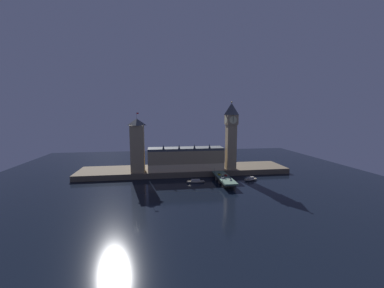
{
  "coord_description": "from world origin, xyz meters",
  "views": [
    {
      "loc": [
        -28.59,
        -208.67,
        62.88
      ],
      "look_at": [
        5.21,
        20.0,
        33.58
      ],
      "focal_mm": 22.0,
      "sensor_mm": 36.0,
      "label": 1
    }
  ],
  "objects_px": {
    "street_lamp_near": "(223,177)",
    "street_lamp_far": "(214,169)",
    "victoria_tower": "(137,145)",
    "car_northbound_lead": "(219,174)",
    "boat_downstream": "(251,179)",
    "car_southbound_lead": "(230,179)",
    "car_northbound_trail": "(223,177)",
    "clock_tower": "(231,134)",
    "car_southbound_trail": "(226,175)",
    "street_lamp_mid": "(230,172)",
    "boat_upstream": "(196,181)",
    "pedestrian_mid_walk": "(228,175)"
  },
  "relations": [
    {
      "from": "pedestrian_mid_walk",
      "to": "street_lamp_far",
      "type": "relative_size",
      "value": 0.3
    },
    {
      "from": "car_northbound_trail",
      "to": "boat_upstream",
      "type": "distance_m",
      "value": 25.27
    },
    {
      "from": "street_lamp_mid",
      "to": "boat_downstream",
      "type": "xyz_separation_m",
      "value": [
        22.07,
        4.21,
        -8.93
      ]
    },
    {
      "from": "car_southbound_trail",
      "to": "street_lamp_mid",
      "type": "relative_size",
      "value": 0.63
    },
    {
      "from": "car_northbound_lead",
      "to": "street_lamp_mid",
      "type": "distance_m",
      "value": 11.56
    },
    {
      "from": "car_northbound_lead",
      "to": "car_southbound_trail",
      "type": "relative_size",
      "value": 0.98
    },
    {
      "from": "street_lamp_near",
      "to": "boat_downstream",
      "type": "relative_size",
      "value": 0.48
    },
    {
      "from": "car_northbound_lead",
      "to": "pedestrian_mid_walk",
      "type": "distance_m",
      "value": 8.85
    },
    {
      "from": "car_southbound_trail",
      "to": "pedestrian_mid_walk",
      "type": "height_order",
      "value": "pedestrian_mid_walk"
    },
    {
      "from": "pedestrian_mid_walk",
      "to": "boat_downstream",
      "type": "xyz_separation_m",
      "value": [
        22.47,
        1.24,
        -5.41
      ]
    },
    {
      "from": "car_northbound_lead",
      "to": "boat_downstream",
      "type": "height_order",
      "value": "car_northbound_lead"
    },
    {
      "from": "pedestrian_mid_walk",
      "to": "boat_upstream",
      "type": "bearing_deg",
      "value": 176.25
    },
    {
      "from": "pedestrian_mid_walk",
      "to": "boat_upstream",
      "type": "xyz_separation_m",
      "value": [
        -30.72,
        2.01,
        -5.53
      ]
    },
    {
      "from": "victoria_tower",
      "to": "boat_upstream",
      "type": "bearing_deg",
      "value": -27.44
    },
    {
      "from": "victoria_tower",
      "to": "boat_downstream",
      "type": "relative_size",
      "value": 4.24
    },
    {
      "from": "pedestrian_mid_walk",
      "to": "street_lamp_far",
      "type": "distance_m",
      "value": 16.11
    },
    {
      "from": "car_southbound_lead",
      "to": "street_lamp_far",
      "type": "distance_m",
      "value": 27.42
    },
    {
      "from": "car_northbound_trail",
      "to": "boat_upstream",
      "type": "xyz_separation_m",
      "value": [
        -23.02,
        8.99,
        -5.28
      ]
    },
    {
      "from": "car_northbound_lead",
      "to": "street_lamp_far",
      "type": "distance_m",
      "value": 8.51
    },
    {
      "from": "victoria_tower",
      "to": "street_lamp_near",
      "type": "bearing_deg",
      "value": -32.8
    },
    {
      "from": "car_southbound_lead",
      "to": "car_northbound_trail",
      "type": "bearing_deg",
      "value": 125.15
    },
    {
      "from": "clock_tower",
      "to": "victoria_tower",
      "type": "xyz_separation_m",
      "value": [
        -95.73,
        1.77,
        -10.44
      ]
    },
    {
      "from": "clock_tower",
      "to": "street_lamp_mid",
      "type": "height_order",
      "value": "clock_tower"
    },
    {
      "from": "street_lamp_far",
      "to": "clock_tower",
      "type": "bearing_deg",
      "value": 37.68
    },
    {
      "from": "clock_tower",
      "to": "boat_downstream",
      "type": "relative_size",
      "value": 5.04
    },
    {
      "from": "car_southbound_lead",
      "to": "street_lamp_mid",
      "type": "height_order",
      "value": "street_lamp_mid"
    },
    {
      "from": "car_southbound_trail",
      "to": "street_lamp_near",
      "type": "distance_m",
      "value": 19.93
    },
    {
      "from": "car_northbound_lead",
      "to": "boat_downstream",
      "type": "bearing_deg",
      "value": -5.91
    },
    {
      "from": "street_lamp_near",
      "to": "boat_downstream",
      "type": "distance_m",
      "value": 39.14
    },
    {
      "from": "victoria_tower",
      "to": "car_northbound_lead",
      "type": "relative_size",
      "value": 13.54
    },
    {
      "from": "clock_tower",
      "to": "street_lamp_near",
      "type": "distance_m",
      "value": 60.44
    },
    {
      "from": "street_lamp_mid",
      "to": "car_southbound_trail",
      "type": "bearing_deg",
      "value": 133.24
    },
    {
      "from": "car_southbound_lead",
      "to": "street_lamp_far",
      "type": "height_order",
      "value": "street_lamp_far"
    },
    {
      "from": "car_northbound_trail",
      "to": "clock_tower",
      "type": "bearing_deg",
      "value": 62.3
    },
    {
      "from": "street_lamp_far",
      "to": "boat_upstream",
      "type": "bearing_deg",
      "value": -154.1
    },
    {
      "from": "car_northbound_trail",
      "to": "car_southbound_lead",
      "type": "relative_size",
      "value": 0.98
    },
    {
      "from": "car_southbound_trail",
      "to": "street_lamp_far",
      "type": "distance_m",
      "value": 14.43
    },
    {
      "from": "pedestrian_mid_walk",
      "to": "street_lamp_near",
      "type": "height_order",
      "value": "street_lamp_near"
    },
    {
      "from": "street_lamp_near",
      "to": "street_lamp_far",
      "type": "distance_m",
      "value": 29.44
    },
    {
      "from": "victoria_tower",
      "to": "car_northbound_lead",
      "type": "distance_m",
      "value": 85.35
    },
    {
      "from": "car_northbound_lead",
      "to": "street_lamp_far",
      "type": "xyz_separation_m",
      "value": [
        -2.97,
        7.39,
        3.02
      ]
    },
    {
      "from": "pedestrian_mid_walk",
      "to": "street_lamp_near",
      "type": "relative_size",
      "value": 0.26
    },
    {
      "from": "pedestrian_mid_walk",
      "to": "boat_downstream",
      "type": "distance_m",
      "value": 23.15
    },
    {
      "from": "clock_tower",
      "to": "pedestrian_mid_walk",
      "type": "bearing_deg",
      "value": -110.95
    },
    {
      "from": "car_northbound_lead",
      "to": "boat_upstream",
      "type": "relative_size",
      "value": 0.24
    },
    {
      "from": "car_northbound_trail",
      "to": "street_lamp_far",
      "type": "bearing_deg",
      "value": 99.0
    },
    {
      "from": "car_northbound_lead",
      "to": "street_lamp_far",
      "type": "relative_size",
      "value": 0.74
    },
    {
      "from": "car_northbound_lead",
      "to": "street_lamp_near",
      "type": "relative_size",
      "value": 0.65
    },
    {
      "from": "car_northbound_trail",
      "to": "boat_downstream",
      "type": "bearing_deg",
      "value": 15.24
    },
    {
      "from": "clock_tower",
      "to": "street_lamp_far",
      "type": "height_order",
      "value": "clock_tower"
    }
  ]
}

